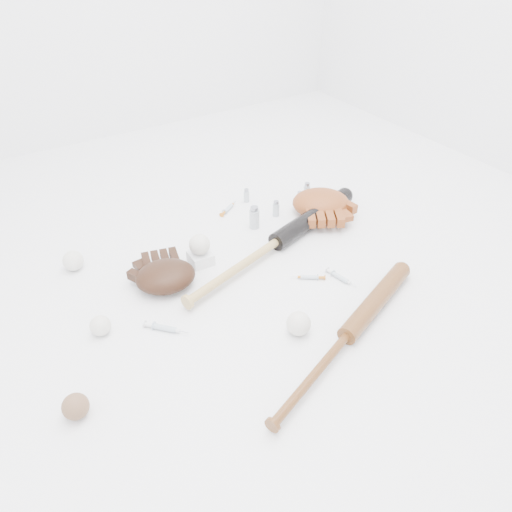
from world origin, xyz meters
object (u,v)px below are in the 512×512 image
bat_dark (277,241)px  pedestal (201,258)px  glove_dark (165,276)px  bat_wood (347,335)px

bat_dark → pedestal: bearing=148.4°
bat_dark → glove_dark: 0.45m
pedestal → bat_dark: bearing=-15.3°
glove_dark → pedestal: glove_dark is taller
glove_dark → pedestal: (0.16, 0.06, -0.02)m
glove_dark → pedestal: bearing=32.8°
bat_dark → glove_dark: (-0.45, 0.02, 0.01)m
bat_dark → bat_wood: bat_dark is taller
bat_dark → bat_wood: 0.53m
bat_dark → pedestal: size_ratio=12.36×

